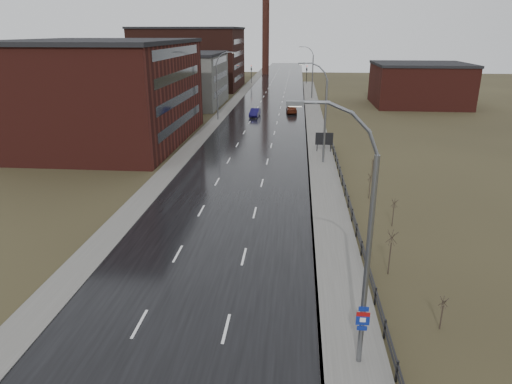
% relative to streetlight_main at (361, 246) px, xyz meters
% --- Properties ---
extents(ground, '(320.00, 320.00, 0.00)m').
position_rel_streetlight_main_xyz_m(ground, '(-8.47, -2.00, -6.06)').
color(ground, '#2D2819').
rests_on(ground, ground).
extents(road, '(14.00, 300.00, 0.06)m').
position_rel_streetlight_main_xyz_m(road, '(-8.47, 58.00, -6.03)').
color(road, black).
rests_on(road, ground).
extents(sidewalk_right, '(3.20, 180.00, 0.18)m').
position_rel_streetlight_main_xyz_m(sidewalk_right, '(0.13, 33.00, -5.97)').
color(sidewalk_right, '#595651').
rests_on(sidewalk_right, ground).
extents(curb_right, '(0.16, 180.00, 0.18)m').
position_rel_streetlight_main_xyz_m(curb_right, '(-1.39, 33.00, -5.97)').
color(curb_right, slate).
rests_on(curb_right, ground).
extents(sidewalk_left, '(2.40, 260.00, 0.12)m').
position_rel_streetlight_main_xyz_m(sidewalk_left, '(-16.67, 58.00, -6.00)').
color(sidewalk_left, '#595651').
rests_on(sidewalk_left, ground).
extents(warehouse_near, '(22.44, 28.56, 13.50)m').
position_rel_streetlight_main_xyz_m(warehouse_near, '(-29.46, 43.00, 0.70)').
color(warehouse_near, '#471914').
rests_on(warehouse_near, ground).
extents(warehouse_mid, '(16.32, 20.40, 10.50)m').
position_rel_streetlight_main_xyz_m(warehouse_mid, '(-26.46, 76.00, -0.80)').
color(warehouse_mid, slate).
rests_on(warehouse_mid, ground).
extents(warehouse_far, '(26.52, 24.48, 15.50)m').
position_rel_streetlight_main_xyz_m(warehouse_far, '(-31.47, 106.00, 1.70)').
color(warehouse_far, '#331611').
rests_on(warehouse_far, ground).
extents(building_right, '(18.36, 16.32, 8.50)m').
position_rel_streetlight_main_xyz_m(building_right, '(21.83, 80.00, -1.80)').
color(building_right, '#471914').
rests_on(building_right, ground).
extents(smokestack, '(2.70, 2.70, 30.70)m').
position_rel_streetlight_main_xyz_m(smokestack, '(-14.47, 148.00, 9.44)').
color(smokestack, '#331611').
rests_on(smokestack, ground).
extents(streetlight_main, '(3.91, 0.29, 12.11)m').
position_rel_streetlight_main_xyz_m(streetlight_main, '(0.00, 0.00, 0.00)').
color(streetlight_main, slate).
rests_on(streetlight_main, ground).
extents(streetlight_right_mid, '(3.36, 0.28, 11.35)m').
position_rel_streetlight_main_xyz_m(streetlight_right_mid, '(0.03, 34.00, -0.22)').
color(streetlight_right_mid, slate).
rests_on(streetlight_right_mid, ground).
extents(streetlight_left, '(3.36, 0.28, 11.35)m').
position_rel_streetlight_main_xyz_m(streetlight_left, '(-16.17, 60.00, -0.22)').
color(streetlight_left, slate).
rests_on(streetlight_left, ground).
extents(streetlight_right_far, '(3.36, 0.28, 11.35)m').
position_rel_streetlight_main_xyz_m(streetlight_right_far, '(0.03, 88.00, -0.22)').
color(streetlight_right_far, slate).
rests_on(streetlight_right_far, ground).
extents(guardrail, '(0.10, 53.05, 1.10)m').
position_rel_streetlight_main_xyz_m(guardrail, '(1.83, 16.32, -5.35)').
color(guardrail, black).
rests_on(guardrail, ground).
extents(shrub_b, '(0.45, 0.47, 1.88)m').
position_rel_streetlight_main_xyz_m(shrub_b, '(4.85, 3.05, -5.06)').
color(shrub_b, '#382D23').
rests_on(shrub_b, ground).
extents(shrub_c, '(0.70, 0.74, 2.98)m').
position_rel_streetlight_main_xyz_m(shrub_c, '(3.21, 8.59, -4.47)').
color(shrub_c, '#382D23').
rests_on(shrub_c, ground).
extents(shrub_d, '(0.54, 0.57, 2.27)m').
position_rel_streetlight_main_xyz_m(shrub_d, '(4.89, 16.27, -4.85)').
color(shrub_d, '#382D23').
rests_on(shrub_d, ground).
extents(shrub_e, '(0.56, 0.59, 2.38)m').
position_rel_streetlight_main_xyz_m(shrub_e, '(3.96, 22.58, -4.80)').
color(shrub_e, '#382D23').
rests_on(shrub_e, ground).
extents(shrub_f, '(0.38, 0.40, 1.58)m').
position_rel_streetlight_main_xyz_m(shrub_f, '(5.43, 30.52, -5.22)').
color(shrub_f, '#382D23').
rests_on(shrub_f, ground).
extents(billboard, '(2.20, 0.17, 2.61)m').
position_rel_streetlight_main_xyz_m(billboard, '(0.63, 38.92, -4.31)').
color(billboard, black).
rests_on(billboard, ground).
extents(traffic_light_left, '(0.58, 2.73, 5.30)m').
position_rel_streetlight_main_xyz_m(traffic_light_left, '(-16.47, 118.00, -1.46)').
color(traffic_light_left, black).
rests_on(traffic_light_left, ground).
extents(traffic_light_right, '(0.58, 2.73, 5.30)m').
position_rel_streetlight_main_xyz_m(traffic_light_right, '(-0.47, 118.00, -1.46)').
color(traffic_light_right, black).
rests_on(traffic_light_right, ground).
extents(car_near, '(1.82, 4.44, 1.43)m').
position_rel_streetlight_main_xyz_m(car_near, '(-10.38, 63.68, -5.34)').
color(car_near, '#100C3E').
rests_on(car_near, ground).
extents(car_far, '(2.22, 4.86, 1.62)m').
position_rel_streetlight_main_xyz_m(car_far, '(-3.89, 67.67, -5.25)').
color(car_far, '#4F1B0D').
rests_on(car_far, ground).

